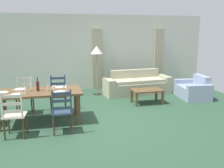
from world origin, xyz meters
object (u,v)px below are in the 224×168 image
at_px(wine_glass_near_left, 25,88).
at_px(couch, 137,85).
at_px(coffee_cup_primary, 54,88).
at_px(coffee_table, 147,92).
at_px(wine_bottle, 38,86).
at_px(wine_glass_near_right, 66,86).
at_px(dining_chair_near_right, 62,111).
at_px(dining_table, 39,95).
at_px(dining_chair_far_left, 25,95).
at_px(dining_chair_far_right, 58,94).
at_px(dining_chair_near_left, 14,115).
at_px(armchair_upholstered, 194,90).
at_px(standing_lamp, 97,53).

xyz_separation_m(wine_glass_near_left, couch, (3.39, 2.24, -0.57)).
relative_size(coffee_cup_primary, coffee_table, 0.10).
xyz_separation_m(wine_bottle, wine_glass_near_right, (0.63, -0.14, -0.01)).
bearing_deg(couch, wine_bottle, -146.28).
bearing_deg(couch, coffee_table, -94.41).
relative_size(wine_glass_near_left, coffee_table, 0.18).
xyz_separation_m(dining_chair_near_right, coffee_cup_primary, (-0.14, 0.85, 0.32)).
xyz_separation_m(dining_table, coffee_cup_primary, (0.34, 0.06, 0.13)).
height_order(dining_chair_far_left, coffee_table, dining_chair_far_left).
xyz_separation_m(dining_chair_far_right, wine_glass_near_right, (0.17, -0.84, 0.38)).
height_order(wine_glass_near_right, coffee_table, wine_glass_near_right).
height_order(dining_chair_near_left, coffee_cup_primary, dining_chair_near_left).
relative_size(couch, armchair_upholstered, 1.90).
bearing_deg(wine_bottle, dining_chair_near_right, -58.14).
distance_m(dining_chair_far_left, couch, 3.75).
height_order(coffee_cup_primary, coffee_table, coffee_cup_primary).
xyz_separation_m(dining_chair_near_left, couch, (3.55, 2.89, -0.19)).
distance_m(wine_glass_near_right, coffee_table, 2.65).
xyz_separation_m(dining_chair_near_right, standing_lamp, (1.28, 3.07, 0.93)).
bearing_deg(dining_table, wine_glass_near_left, -154.63).
relative_size(dining_chair_near_left, wine_bottle, 3.04).
distance_m(dining_chair_near_right, standing_lamp, 3.46).
bearing_deg(dining_table, dining_chair_far_left, 117.41).
xyz_separation_m(dining_chair_far_left, wine_bottle, (0.38, -0.77, 0.39)).
height_order(dining_chair_far_left, wine_glass_near_left, dining_chair_far_left).
bearing_deg(armchair_upholstered, wine_glass_near_right, -163.11).
relative_size(dining_table, wine_bottle, 6.01).
xyz_separation_m(dining_table, wine_glass_near_right, (0.60, -0.12, 0.20)).
xyz_separation_m(dining_chair_far_left, wine_glass_near_left, (0.12, -0.93, 0.38)).
distance_m(dining_chair_near_right, couch, 3.91).
height_order(dining_table, dining_chair_far_left, dining_chair_far_left).
bearing_deg(coffee_cup_primary, couch, 36.41).
relative_size(dining_chair_far_right, standing_lamp, 0.59).
relative_size(wine_bottle, armchair_upholstered, 0.26).
xyz_separation_m(dining_chair_near_left, armchair_upholstered, (5.17, 1.92, -0.23)).
bearing_deg(armchair_upholstered, wine_bottle, -166.81).
bearing_deg(standing_lamp, wine_glass_near_left, -130.16).
xyz_separation_m(dining_table, dining_chair_near_right, (0.47, -0.79, -0.19)).
relative_size(coffee_table, armchair_upholstered, 0.73).
bearing_deg(standing_lamp, dining_chair_near_right, -112.59).
relative_size(dining_chair_near_right, armchair_upholstered, 0.78).
relative_size(dining_table, couch, 0.81).
height_order(dining_chair_near_right, dining_chair_far_right, same).
bearing_deg(dining_chair_near_right, wine_glass_near_left, 139.59).
relative_size(dining_table, wine_glass_near_right, 11.80).
bearing_deg(wine_bottle, standing_lamp, 51.91).
relative_size(dining_chair_far_left, coffee_table, 1.07).
bearing_deg(dining_chair_far_right, standing_lamp, 49.97).
xyz_separation_m(coffee_cup_primary, coffee_table, (2.67, 0.82, -0.44)).
bearing_deg(couch, armchair_upholstered, -30.91).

